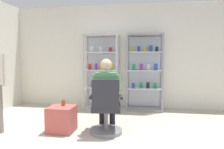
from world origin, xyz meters
name	(u,v)px	position (x,y,z in m)	size (l,w,h in m)	color
back_wall	(124,56)	(0.00, 3.00, 1.35)	(6.00, 0.10, 2.70)	silver
display_cabinet_left	(102,71)	(-0.55, 2.76, 0.96)	(0.90, 0.45, 1.90)	#B7B7BC
display_cabinet_right	(144,72)	(0.55, 2.76, 0.97)	(0.90, 0.45, 1.90)	gray
office_chair	(106,112)	(-0.10, 0.95, 0.39)	(0.60, 0.56, 0.96)	slate
seated_shopkeeper	(106,91)	(-0.12, 1.11, 0.71)	(0.53, 0.60, 1.29)	black
storage_crate	(62,119)	(-0.90, 0.95, 0.23)	(0.45, 0.40, 0.45)	#B24C47
tea_glass	(63,103)	(-0.90, 1.02, 0.50)	(0.07, 0.07, 0.11)	brown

